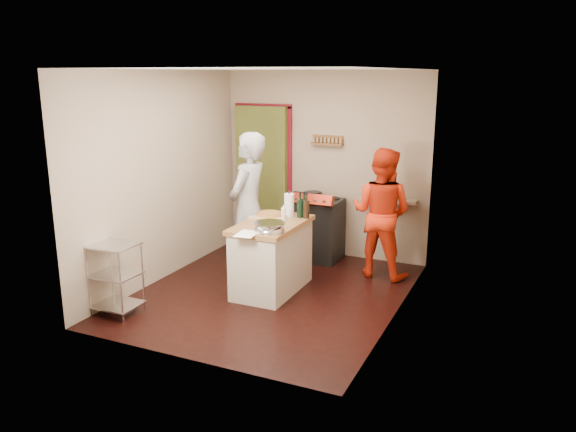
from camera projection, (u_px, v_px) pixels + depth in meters
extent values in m
plane|color=black|center=(271.00, 293.00, 6.71)|extent=(3.50, 3.50, 0.00)
cube|color=gray|center=(325.00, 165.00, 7.94)|extent=(3.00, 0.04, 2.60)
cube|color=#565B23|center=(266.00, 177.00, 8.42)|extent=(0.80, 0.40, 2.10)
cube|color=maroon|center=(239.00, 175.00, 8.53)|extent=(0.06, 0.06, 2.10)
cube|color=maroon|center=(290.00, 179.00, 8.19)|extent=(0.06, 0.06, 2.10)
cube|color=maroon|center=(263.00, 106.00, 8.10)|extent=(0.90, 0.06, 0.06)
cube|color=brown|center=(327.00, 144.00, 7.80)|extent=(0.46, 0.09, 0.03)
cube|color=brown|center=(328.00, 139.00, 7.82)|extent=(0.46, 0.02, 0.12)
cube|color=olive|center=(327.00, 140.00, 7.79)|extent=(0.42, 0.04, 0.07)
cube|color=gray|center=(387.00, 200.00, 7.57)|extent=(0.80, 0.18, 0.04)
cube|color=black|center=(373.00, 190.00, 7.62)|extent=(0.10, 0.14, 0.22)
cube|color=gray|center=(162.00, 177.00, 6.99)|extent=(0.04, 3.50, 2.60)
cube|color=gray|center=(400.00, 198.00, 5.79)|extent=(0.04, 3.50, 2.60)
cube|color=white|center=(269.00, 68.00, 6.07)|extent=(3.00, 3.50, 0.02)
cube|color=black|center=(319.00, 232.00, 7.86)|extent=(0.60, 0.55, 0.80)
cube|color=black|center=(319.00, 202.00, 7.75)|extent=(0.60, 0.55, 0.06)
cube|color=maroon|center=(312.00, 200.00, 7.48)|extent=(0.60, 0.15, 0.17)
cylinder|color=black|center=(313.00, 194.00, 7.91)|extent=(0.26, 0.26, 0.05)
cylinder|color=silver|center=(88.00, 281.00, 6.00)|extent=(0.02, 0.02, 0.80)
cylinder|color=silver|center=(121.00, 287.00, 5.82)|extent=(0.02, 0.02, 0.80)
cylinder|color=silver|center=(111.00, 271.00, 6.31)|extent=(0.02, 0.02, 0.80)
cylinder|color=silver|center=(143.00, 276.00, 6.14)|extent=(0.02, 0.02, 0.80)
cube|color=silver|center=(118.00, 304.00, 6.14)|extent=(0.48, 0.40, 0.02)
cube|color=silver|center=(115.00, 274.00, 6.05)|extent=(0.48, 0.40, 0.02)
cube|color=silver|center=(113.00, 245.00, 5.97)|extent=(0.48, 0.40, 0.02)
cube|color=#BDB5A1|center=(272.00, 259.00, 6.72)|extent=(0.61, 1.07, 0.79)
cube|color=#9B6A3A|center=(271.00, 225.00, 6.61)|extent=(0.66, 1.13, 0.06)
cube|color=tan|center=(270.00, 216.00, 6.86)|extent=(0.40, 0.40, 0.02)
cylinder|color=#C5813D|center=(270.00, 214.00, 6.85)|extent=(0.32, 0.32, 0.02)
ellipsoid|color=silver|center=(269.00, 227.00, 6.20)|extent=(0.35, 0.35, 0.11)
cylinder|color=white|center=(289.00, 205.00, 6.87)|extent=(0.12, 0.12, 0.28)
cylinder|color=silver|center=(284.00, 215.00, 6.61)|extent=(0.06, 0.06, 0.17)
cube|color=white|center=(247.00, 234.00, 6.13)|extent=(0.24, 0.32, 0.00)
cylinder|color=black|center=(304.00, 205.00, 6.82)|extent=(0.08, 0.08, 0.31)
cylinder|color=black|center=(306.00, 206.00, 6.77)|extent=(0.08, 0.08, 0.31)
cylinder|color=black|center=(300.00, 205.00, 6.81)|extent=(0.08, 0.08, 0.31)
imported|color=#AEAFB3|center=(248.00, 208.00, 6.95)|extent=(0.45, 0.68, 1.87)
imported|color=red|center=(381.00, 213.00, 7.14)|extent=(0.89, 0.74, 1.66)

